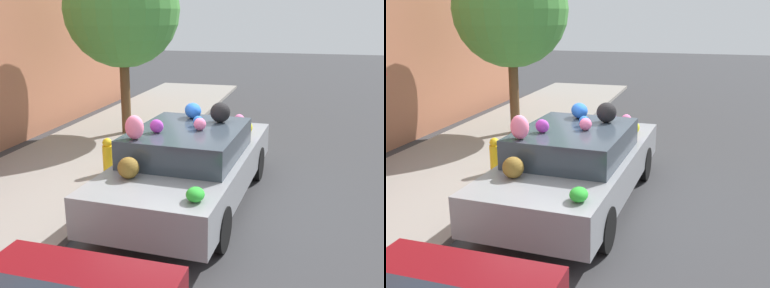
% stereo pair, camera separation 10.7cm
% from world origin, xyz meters
% --- Properties ---
extents(ground_plane, '(60.00, 60.00, 0.00)m').
position_xyz_m(ground_plane, '(0.00, 0.00, 0.00)').
color(ground_plane, '#38383A').
extents(sidewalk_curb, '(24.00, 3.20, 0.11)m').
position_xyz_m(sidewalk_curb, '(0.00, 2.70, 0.05)').
color(sidewalk_curb, gray).
rests_on(sidewalk_curb, ground).
extents(street_tree, '(2.79, 2.79, 4.46)m').
position_xyz_m(street_tree, '(3.62, 2.53, 3.15)').
color(street_tree, brown).
rests_on(street_tree, sidewalk_curb).
extents(fire_hydrant, '(0.20, 0.20, 0.70)m').
position_xyz_m(fire_hydrant, '(0.67, 1.65, 0.45)').
color(fire_hydrant, gold).
rests_on(fire_hydrant, sidewalk_curb).
extents(art_car, '(4.66, 2.04, 1.68)m').
position_xyz_m(art_car, '(-0.03, -0.20, 0.72)').
color(art_car, gray).
rests_on(art_car, ground).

